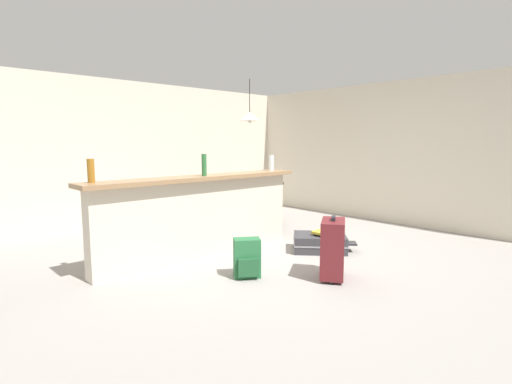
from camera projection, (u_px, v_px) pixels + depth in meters
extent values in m
cube|color=gray|center=(265.00, 254.00, 5.18)|extent=(13.00, 13.00, 0.05)
cube|color=beige|center=(150.00, 152.00, 7.23)|extent=(6.60, 0.10, 2.50)
cube|color=beige|center=(371.00, 152.00, 7.29)|extent=(0.10, 6.00, 2.50)
cube|color=beige|center=(200.00, 219.00, 4.92)|extent=(2.80, 0.20, 0.98)
cube|color=#93704C|center=(200.00, 178.00, 4.85)|extent=(2.96, 0.40, 0.05)
cylinder|color=#9E661E|center=(91.00, 171.00, 4.03)|extent=(0.07, 0.07, 0.25)
cylinder|color=#2D6B38|center=(204.00, 165.00, 4.80)|extent=(0.06, 0.06, 0.27)
cylinder|color=silver|center=(271.00, 163.00, 5.65)|extent=(0.07, 0.07, 0.23)
cube|color=#332319|center=(245.00, 184.00, 6.80)|extent=(1.10, 0.80, 0.04)
cylinder|color=#332319|center=(237.00, 211.00, 6.27)|extent=(0.06, 0.06, 0.70)
cylinder|color=#332319|center=(279.00, 204.00, 6.93)|extent=(0.06, 0.06, 0.70)
cylinder|color=#332319|center=(211.00, 206.00, 6.76)|extent=(0.06, 0.06, 0.70)
cylinder|color=#332319|center=(253.00, 200.00, 7.43)|extent=(0.06, 0.06, 0.70)
cube|color=#4C331E|center=(266.00, 205.00, 6.32)|extent=(0.44, 0.44, 0.04)
cube|color=#4C331E|center=(259.00, 188.00, 6.43)|extent=(0.40, 0.08, 0.48)
cylinder|color=#4C331E|center=(264.00, 222.00, 6.13)|extent=(0.04, 0.04, 0.41)
cylinder|color=#4C331E|center=(280.00, 219.00, 6.32)|extent=(0.04, 0.04, 0.41)
cylinder|color=#4C331E|center=(252.00, 219.00, 6.38)|extent=(0.04, 0.04, 0.41)
cylinder|color=#4C331E|center=(267.00, 216.00, 6.57)|extent=(0.04, 0.04, 0.41)
cylinder|color=black|center=(250.00, 96.00, 6.65)|extent=(0.01, 0.01, 0.57)
cone|color=white|center=(250.00, 116.00, 6.69)|extent=(0.34, 0.34, 0.14)
sphere|color=white|center=(250.00, 121.00, 6.70)|extent=(0.07, 0.07, 0.07)
cube|color=#38383D|center=(320.00, 243.00, 5.23)|extent=(0.81, 0.83, 0.22)
cube|color=gray|center=(320.00, 243.00, 5.23)|extent=(0.83, 0.84, 0.02)
cube|color=#2D2D33|center=(351.00, 243.00, 5.20)|extent=(0.23, 0.22, 0.02)
cube|color=#286B3D|center=(247.00, 258.00, 4.21)|extent=(0.33, 0.30, 0.42)
cube|color=#205530|center=(248.00, 268.00, 4.11)|extent=(0.22, 0.17, 0.19)
cube|color=black|center=(239.00, 257.00, 4.30)|extent=(0.04, 0.04, 0.36)
cube|color=black|center=(252.00, 257.00, 4.32)|extent=(0.04, 0.04, 0.36)
cube|color=maroon|center=(333.00, 248.00, 4.15)|extent=(0.50, 0.45, 0.60)
cylinder|color=black|center=(331.00, 281.00, 4.01)|extent=(0.07, 0.06, 0.06)
cylinder|color=black|center=(333.00, 270.00, 4.37)|extent=(0.07, 0.06, 0.06)
cube|color=#232328|center=(333.00, 218.00, 4.11)|extent=(0.14, 0.11, 0.04)
cube|color=black|center=(324.00, 234.00, 5.20)|extent=(0.24, 0.19, 0.03)
cube|color=gold|center=(321.00, 232.00, 5.18)|extent=(0.23, 0.17, 0.03)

